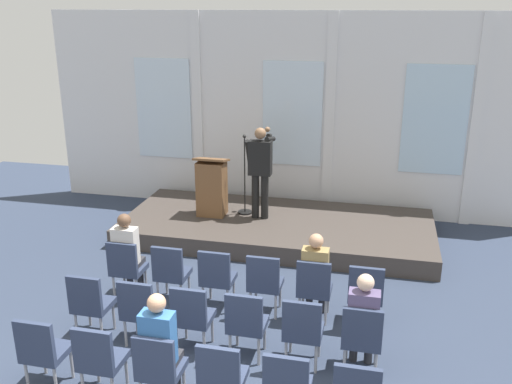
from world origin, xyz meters
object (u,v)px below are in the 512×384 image
chair_r2_c0 (42,349)px  chair_r2_c3 (221,375)px  audience_r0_c0 (128,251)px  chair_r1_c5 (362,335)px  speaker (260,166)px  chair_r1_c3 (246,321)px  chair_r0_c0 (126,266)px  chair_r0_c4 (314,286)px  audience_r2_c2 (160,344)px  chair_r1_c0 (90,302)px  chair_r1_c4 (303,328)px  audience_r0_c4 (315,271)px  chair_r1_c2 (192,314)px  chair_r0_c3 (264,281)px  chair_r2_c2 (159,366)px  chair_r0_c1 (171,270)px  chair_r2_c1 (99,357)px  chair_r0_c2 (217,275)px  chair_r0_c5 (366,291)px  chair_r1_c1 (140,308)px  lectern (212,187)px  audience_r1_c5 (363,318)px

chair_r2_c0 → chair_r2_c3: (2.09, 0.00, 0.00)m
audience_r0_c0 → chair_r1_c5: 3.67m
speaker → chair_r2_c0: bearing=-105.6°
chair_r1_c3 → chair_r2_c0: 2.34m
chair_r1_c3 → chair_r0_c0: bearing=152.8°
chair_r0_c4 → audience_r2_c2: size_ratio=0.69×
chair_r1_c0 → chair_r1_c3: 2.09m
chair_r0_c0 → chair_r1_c4: size_ratio=1.00×
chair_r1_c5 → chair_r1_c3: bearing=180.0°
audience_r0_c4 → chair_r1_c2: 1.82m
audience_r0_c4 → chair_r1_c2: bearing=-140.3°
chair_r0_c0 → chair_r0_c3: (2.09, 0.00, 0.00)m
chair_r2_c2 → chair_r0_c1: bearing=108.0°
chair_r1_c2 → chair_r2_c1: (-0.70, -1.07, 0.00)m
chair_r1_c2 → chair_r1_c5: 2.09m
audience_r0_c4 → chair_r2_c0: audience_r0_c4 is taller
chair_r0_c2 → chair_r0_c5: (2.09, 0.00, 0.00)m
chair_r2_c3 → chair_r0_c5: bearing=57.0°
chair_r0_c1 → chair_r1_c4: (2.09, -1.07, 0.00)m
chair_r1_c0 → chair_r2_c1: bearing=-57.0°
chair_r0_c2 → chair_r2_c1: (-0.70, -2.14, 0.00)m
chair_r1_c3 → chair_r1_c4: bearing=0.0°
chair_r0_c0 → chair_r0_c2: 1.39m
audience_r2_c2 → audience_r0_c0: bearing=122.9°
chair_r0_c1 → chair_r1_c1: (0.00, -1.07, 0.00)m
chair_r2_c1 → chair_r2_c2: bearing=0.0°
chair_r1_c1 → chair_r1_c3: 1.39m
chair_r1_c1 → chair_r2_c1: 1.07m
chair_r2_c0 → chair_r0_c5: bearing=31.7°
audience_r0_c4 → chair_r1_c5: size_ratio=1.37×
chair_r0_c3 → chair_r1_c5: size_ratio=1.00×
chair_r0_c5 → audience_r2_c2: (-2.09, -2.06, 0.22)m
chair_r0_c1 → audience_r0_c4: 2.10m
chair_r1_c0 → chair_r1_c4: 2.78m
chair_r0_c0 → chair_r1_c3: size_ratio=1.00×
chair_r2_c1 → audience_r2_c2: (0.70, 0.08, 0.22)m
speaker → chair_r0_c4: bearing=-64.0°
chair_r0_c4 → chair_r1_c4: (0.00, -1.07, 0.00)m
audience_r0_c0 → chair_r1_c2: size_ratio=1.42×
chair_r0_c5 → chair_r0_c0: bearing=180.0°
chair_r2_c3 → chair_r0_c2: bearing=108.0°
chair_r0_c1 → chair_r1_c3: size_ratio=1.00×
chair_r0_c0 → lectern: bearing=80.6°
chair_r1_c4 → audience_r1_c5: size_ratio=0.72×
speaker → audience_r1_c5: bearing=-61.5°
chair_r1_c3 → audience_r2_c2: audience_r2_c2 is taller
chair_r1_c1 → chair_r2_c2: size_ratio=1.00×
chair_r0_c3 → chair_r1_c4: size_ratio=1.00×
chair_r1_c3 → chair_r2_c3: same height
chair_r0_c0 → speaker: bearing=64.0°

